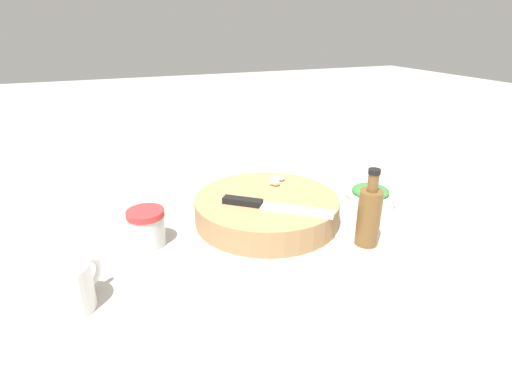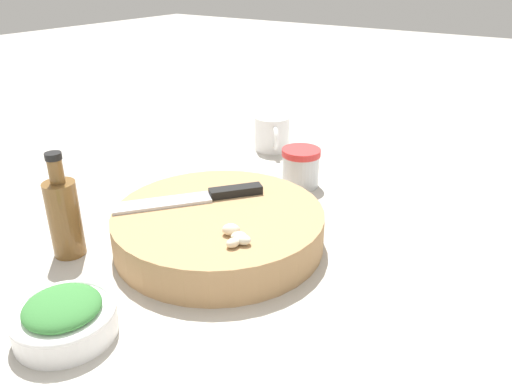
% 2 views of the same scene
% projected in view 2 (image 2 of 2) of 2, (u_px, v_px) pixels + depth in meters
% --- Properties ---
extents(ground_plane, '(5.00, 5.00, 0.00)m').
position_uv_depth(ground_plane, '(279.00, 232.00, 0.78)').
color(ground_plane, '#B2ADA3').
extents(cutting_board, '(0.31, 0.31, 0.05)m').
position_uv_depth(cutting_board, '(219.00, 228.00, 0.74)').
color(cutting_board, tan).
rests_on(cutting_board, ground_plane).
extents(chef_knife, '(0.20, 0.17, 0.01)m').
position_uv_depth(chef_knife, '(199.00, 197.00, 0.76)').
color(chef_knife, black).
rests_on(chef_knife, cutting_board).
extents(garlic_cloves, '(0.05, 0.06, 0.02)m').
position_uv_depth(garlic_cloves, '(235.00, 235.00, 0.65)').
color(garlic_cloves, beige).
rests_on(garlic_cloves, cutting_board).
extents(herb_bowl, '(0.12, 0.12, 0.05)m').
position_uv_depth(herb_bowl, '(64.00, 317.00, 0.56)').
color(herb_bowl, white).
rests_on(herb_bowl, ground_plane).
extents(spice_jar, '(0.07, 0.07, 0.07)m').
position_uv_depth(spice_jar, '(301.00, 167.00, 0.93)').
color(spice_jar, silver).
rests_on(spice_jar, ground_plane).
extents(coffee_mug, '(0.09, 0.09, 0.08)m').
position_uv_depth(coffee_mug, '(272.00, 133.00, 1.11)').
color(coffee_mug, white).
rests_on(coffee_mug, ground_plane).
extents(oil_bottle, '(0.05, 0.05, 0.16)m').
position_uv_depth(oil_bottle, '(64.00, 215.00, 0.70)').
color(oil_bottle, brown).
rests_on(oil_bottle, ground_plane).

